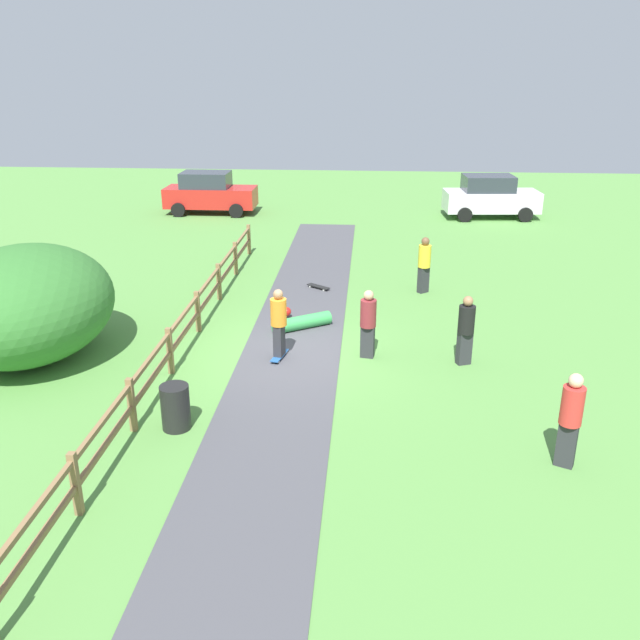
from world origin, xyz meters
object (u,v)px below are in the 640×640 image
bush_large (26,304)px  bystander_yellow (424,262)px  bystander_maroon (368,321)px  parked_car_white (490,197)px  skater_riding (279,321)px  bystander_black (466,327)px  trash_bin (175,407)px  skater_fallen (301,321)px  skateboard_loose (318,286)px  parked_car_red (210,193)px  bystander_red (571,416)px

bush_large → bystander_yellow: bush_large is taller
bush_large → bystander_maroon: (8.00, 0.60, -0.42)m
parked_car_white → bush_large: bearing=-128.8°
skater_riding → bystander_black: size_ratio=1.03×
trash_bin → skater_fallen: bearing=70.8°
bush_large → parked_car_white: 21.42m
skateboard_loose → bystander_maroon: 5.39m
bush_large → bystander_black: bearing=2.1°
skater_riding → parked_car_red: (-5.43, 16.36, -0.02)m
bystander_maroon → parked_car_white: bearing=71.4°
trash_bin → skateboard_loose: (2.08, 8.74, -0.36)m
bystander_red → bystander_black: size_ratio=1.06×
bystander_red → bystander_black: (-1.23, 4.19, -0.06)m
skateboard_loose → parked_car_red: 12.54m
skater_riding → bystander_maroon: bearing=7.5°
bush_large → bystander_red: (11.50, -3.82, -0.37)m
skater_fallen → skater_riding: bearing=-98.7°
bystander_black → parked_car_red: (-9.78, 16.31, 0.04)m
bystander_yellow → parked_car_white: (3.76, 11.06, -0.00)m
skateboard_loose → bystander_yellow: bystander_yellow is taller
skater_riding → bystander_red: bearing=-36.6°
bystander_red → bystander_maroon: bearing=128.4°
skateboard_loose → parked_car_white: bearing=57.5°
trash_bin → bush_large: bearing=144.9°
bystander_black → parked_car_white: bearing=79.0°
parked_car_red → bystander_black: bearing=-59.0°
bystander_black → parked_car_white: 16.61m
bush_large → trash_bin: 5.39m
skater_riding → bystander_maroon: (2.09, 0.28, -0.05)m
bystander_red → bystander_black: 4.37m
bush_large → bystander_maroon: 8.04m
skateboard_loose → parked_car_white: size_ratio=0.18×
bush_large → skater_riding: bearing=3.1°
skateboard_loose → bystander_yellow: size_ratio=0.44×
bush_large → skater_fallen: size_ratio=2.99×
bystander_red → trash_bin: bearing=173.9°
parked_car_red → parked_car_white: bearing=-0.0°
bush_large → trash_bin: (4.35, -3.06, -0.90)m
bystander_red → bystander_yellow: bystander_red is taller
bystander_yellow → parked_car_white: parked_car_white is taller
bystander_maroon → bystander_yellow: bystander_yellow is taller
skater_fallen → bystander_yellow: size_ratio=0.90×
bystander_maroon → bystander_black: bystander_maroon is taller
trash_bin → bystander_black: bystander_black is taller
skater_riding → bystander_maroon: skater_riding is taller
bystander_yellow → skateboard_loose: bearing=178.9°
bystander_maroon → bystander_red: (3.49, -4.42, 0.05)m
bush_large → parked_car_red: (0.48, 16.68, -0.39)m
skater_fallen → parked_car_red: bearing=111.8°
skater_riding → skater_fallen: size_ratio=1.10×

